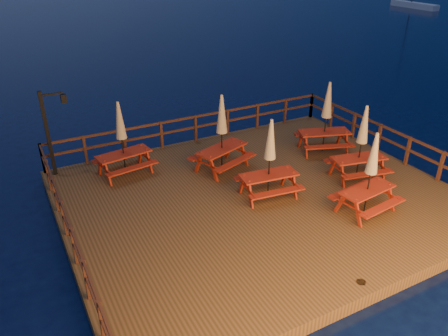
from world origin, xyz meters
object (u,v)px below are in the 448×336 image
Objects in this scene: picnic_table_0 at (362,142)px; picnic_table_1 at (122,138)px; sailboat at (414,5)px; picnic_table_2 at (371,172)px; lamp_post at (51,125)px.

picnic_table_0 is 0.99× the size of picnic_table_1.
picnic_table_1 is (-6.93, 4.03, 0.01)m from picnic_table_0.
sailboat is 50.77m from picnic_table_0.
sailboat is 4.02× the size of picnic_table_2.
sailboat is (48.55, 26.60, -1.85)m from lamp_post.
sailboat is 54.17m from picnic_table_1.
picnic_table_2 is (-40.85, -33.45, 1.39)m from sailboat.
picnic_table_0 is at bearing -140.37° from sailboat.
picnic_table_1 is 8.06m from picnic_table_2.
lamp_post is at bearing 142.39° from picnic_table_1.
picnic_table_0 is at bearing -38.84° from picnic_table_1.
lamp_post is at bearing 161.90° from picnic_table_0.
picnic_table_1 is 1.03× the size of picnic_table_2.
picnic_table_0 is (8.95, -5.15, -0.44)m from lamp_post.
lamp_post reaches higher than picnic_table_0.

